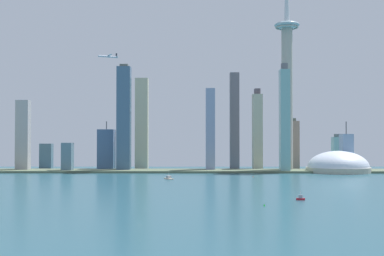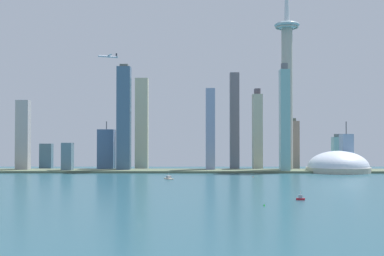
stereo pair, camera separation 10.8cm
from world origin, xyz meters
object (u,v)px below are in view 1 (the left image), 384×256
skyscraper_7 (339,153)px  boat_2 (301,198)px  skyscraper_12 (106,150)px  skyscraper_3 (67,157)px  skyscraper_5 (142,124)px  skyscraper_2 (46,156)px  boat_3 (169,178)px  channel_buoy_1 (264,205)px  skyscraper_13 (234,121)px  airplane (108,56)px  skyscraper_10 (291,145)px  observation_tower (287,71)px  skyscraper_1 (23,136)px  skyscraper_11 (124,119)px  skyscraper_0 (257,131)px  skyscraper_9 (285,120)px  stadium_dome (338,168)px  skyscraper_6 (210,130)px  skyscraper_8 (346,153)px  channel_buoy_2 (253,177)px

skyscraper_7 → boat_2: (-150.38, -439.60, -27.37)m
skyscraper_7 → skyscraper_12: (-390.30, -13.86, 5.32)m
skyscraper_3 → skyscraper_5: (108.62, 86.00, 56.25)m
skyscraper_2 → boat_3: bearing=-47.1°
skyscraper_7 → channel_buoy_1: (-186.28, -480.59, -28.02)m
skyscraper_13 → airplane: 247.94m
skyscraper_3 → skyscraper_5: 149.53m
skyscraper_5 → boat_2: skyscraper_5 is taller
skyscraper_10 → skyscraper_7: bearing=-18.0°
observation_tower → skyscraper_7: observation_tower is taller
channel_buoy_1 → boat_3: bearing=107.9°
skyscraper_1 → skyscraper_11: skyscraper_11 is taller
skyscraper_0 → boat_3: size_ratio=7.27×
skyscraper_0 → skyscraper_9: (34.84, -68.41, 16.41)m
skyscraper_7 → boat_2: bearing=-108.9°
skyscraper_1 → skyscraper_12: size_ratio=1.41×
stadium_dome → skyscraper_0: 147.75m
skyscraper_1 → skyscraper_6: skyscraper_6 is taller
skyscraper_12 → channel_buoy_1: skyscraper_12 is taller
skyscraper_8 → channel_buoy_1: 486.23m
skyscraper_7 → skyscraper_11: size_ratio=0.35×
skyscraper_12 → channel_buoy_2: skyscraper_12 is taller
stadium_dome → skyscraper_5: 338.56m
skyscraper_7 → skyscraper_11: skyscraper_11 is taller
skyscraper_5 → airplane: airplane is taller
skyscraper_0 → skyscraper_6: skyscraper_0 is taller
channel_buoy_1 → skyscraper_9: bearing=78.5°
skyscraper_5 → channel_buoy_1: bearing=-73.6°
skyscraper_8 → channel_buoy_2: size_ratio=43.62×
skyscraper_5 → skyscraper_7: skyscraper_5 is taller
skyscraper_7 → observation_tower: bearing=-163.2°
observation_tower → skyscraper_3: 381.57m
skyscraper_1 → channel_buoy_1: 561.05m
skyscraper_0 → skyscraper_12: 256.13m
skyscraper_2 → boat_3: 344.04m
stadium_dome → skyscraper_12: 376.67m
observation_tower → skyscraper_6: 158.76m
skyscraper_12 → skyscraper_13: skyscraper_13 is taller
observation_tower → skyscraper_12: size_ratio=4.63×
stadium_dome → skyscraper_0: skyscraper_0 is taller
airplane → skyscraper_9: bearing=144.1°
skyscraper_9 → skyscraper_6: bearing=162.6°
skyscraper_3 → skyscraper_10: (368.72, 82.74, 19.56)m
skyscraper_10 → channel_buoy_2: (-86.36, -193.25, -41.88)m
skyscraper_1 → skyscraper_7: 524.98m
observation_tower → channel_buoy_2: (-71.14, -141.12, -162.66)m
skyscraper_10 → boat_2: 472.01m
skyscraper_7 → airplane: (-388.70, -9.74, 162.77)m
stadium_dome → skyscraper_8: bearing=54.5°
boat_3 → skyscraper_11: bearing=2.2°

